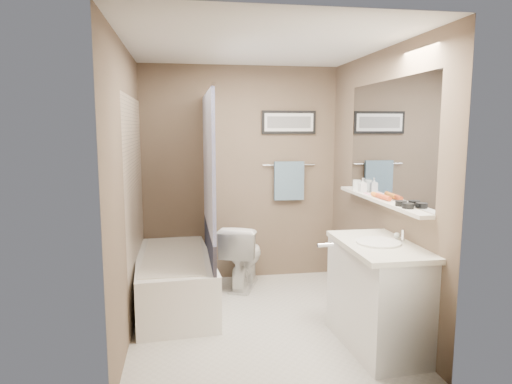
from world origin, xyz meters
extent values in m
plane|color=beige|center=(0.00, 0.00, 0.00)|extent=(2.50, 2.50, 0.00)
cube|color=silver|center=(0.00, 0.00, 2.38)|extent=(2.20, 2.50, 0.04)
cube|color=brown|center=(0.00, 1.23, 1.20)|extent=(2.20, 0.04, 2.40)
cube|color=brown|center=(0.00, -1.23, 1.20)|extent=(2.20, 0.04, 2.40)
cube|color=brown|center=(-1.08, 0.00, 1.20)|extent=(0.04, 2.50, 2.40)
cube|color=brown|center=(1.08, 0.00, 1.20)|extent=(0.04, 2.50, 2.40)
cube|color=#C2AB93|center=(-1.09, 0.50, 1.00)|extent=(0.02, 1.55, 2.00)
cylinder|color=silver|center=(-0.40, 0.50, 2.05)|extent=(0.02, 1.55, 0.02)
cube|color=white|center=(-0.40, 0.50, 1.40)|extent=(0.03, 1.45, 1.28)
cube|color=#252B45|center=(-0.40, 0.50, 0.58)|extent=(0.03, 1.45, 0.36)
cube|color=silver|center=(1.09, -0.15, 1.62)|extent=(0.02, 1.60, 1.00)
cube|color=silver|center=(1.04, -0.15, 1.10)|extent=(0.12, 1.60, 0.03)
cylinder|color=silver|center=(0.55, 1.22, 1.30)|extent=(0.60, 0.02, 0.02)
cube|color=#7DA2B6|center=(0.55, 1.20, 1.12)|extent=(0.34, 0.05, 0.44)
cube|color=black|center=(0.55, 1.23, 1.78)|extent=(0.62, 0.02, 0.26)
cube|color=white|center=(0.55, 1.22, 1.78)|extent=(0.56, 0.00, 0.20)
cube|color=#595959|center=(0.55, 1.22, 1.78)|extent=(0.50, 0.00, 0.13)
cube|color=silver|center=(0.55, -1.24, 1.00)|extent=(0.80, 0.02, 2.00)
cylinder|color=silver|center=(0.22, -1.19, 1.00)|extent=(0.10, 0.02, 0.02)
cube|color=white|center=(-0.75, 0.49, 0.25)|extent=(0.81, 1.55, 0.50)
cube|color=silver|center=(-0.75, 0.49, 0.50)|extent=(0.56, 1.36, 0.02)
imported|color=white|center=(-0.02, 0.92, 0.35)|extent=(0.61, 0.78, 0.70)
cube|color=silver|center=(0.85, -0.62, 0.40)|extent=(0.56, 0.93, 0.80)
cube|color=silver|center=(0.84, -0.62, 0.82)|extent=(0.54, 0.96, 0.04)
cylinder|color=white|center=(0.83, -0.62, 0.85)|extent=(0.34, 0.34, 0.01)
cylinder|color=silver|center=(1.03, -0.62, 0.89)|extent=(0.02, 0.02, 0.10)
sphere|color=silver|center=(1.03, -0.52, 0.87)|extent=(0.05, 0.05, 0.05)
cylinder|color=black|center=(1.04, -0.66, 1.14)|extent=(0.09, 0.09, 0.04)
cylinder|color=black|center=(1.04, -0.55, 1.14)|extent=(0.09, 0.09, 0.04)
cylinder|color=#C5431B|center=(1.04, -0.24, 1.14)|extent=(0.05, 0.22, 0.04)
cylinder|color=orange|center=(1.04, -0.15, 1.14)|extent=(0.06, 0.22, 0.04)
cube|color=#FE9BBD|center=(1.04, 0.07, 1.12)|extent=(0.04, 0.16, 0.01)
cylinder|color=silver|center=(1.04, 0.37, 1.17)|extent=(0.08, 0.08, 0.10)
imported|color=#999999|center=(1.04, 0.22, 1.18)|extent=(0.06, 0.07, 0.13)
camera|label=1|loc=(-0.65, -3.84, 1.73)|focal=32.00mm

